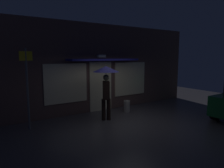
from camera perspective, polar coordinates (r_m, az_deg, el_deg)
ground_plane at (r=7.65m, az=5.21°, el=-10.88°), size 18.00×18.00×0.00m
building_facade at (r=9.21m, az=-3.71°, el=4.46°), size 10.46×1.00×3.85m
person_with_umbrella at (r=7.68m, az=-1.68°, el=1.53°), size 1.00×1.00×2.08m
street_sign_post at (r=7.20m, az=-22.59°, el=-0.19°), size 0.40×0.07×2.70m
sidewalk_bollard at (r=9.05m, az=4.16°, el=-6.26°), size 0.28×0.28×0.51m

